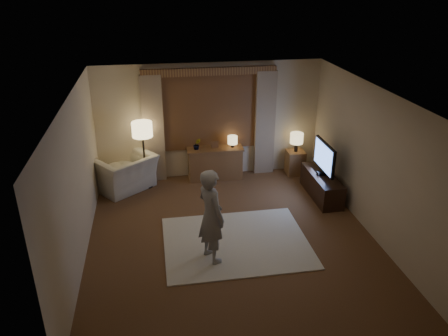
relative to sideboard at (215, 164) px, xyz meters
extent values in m
cube|color=brown|center=(-0.08, -2.50, -0.36)|extent=(5.00, 5.50, 0.02)
cube|color=silver|center=(-0.08, -2.50, 2.26)|extent=(5.00, 5.50, 0.02)
cube|color=beige|center=(-0.08, 0.26, 0.95)|extent=(5.00, 0.02, 2.60)
cube|color=beige|center=(-0.08, -5.26, 0.95)|extent=(5.00, 0.02, 2.60)
cube|color=beige|center=(-2.59, -2.50, 0.95)|extent=(0.02, 5.50, 2.60)
cube|color=beige|center=(2.43, -2.50, 0.95)|extent=(0.02, 5.50, 2.60)
cube|color=black|center=(-0.08, 0.23, 1.20)|extent=(2.00, 0.01, 1.70)
cube|color=brown|center=(-0.08, 0.22, 1.20)|extent=(2.08, 0.04, 1.78)
cube|color=tan|center=(-1.33, 0.15, 0.85)|extent=(0.45, 0.12, 2.40)
cube|color=tan|center=(1.17, 0.15, 0.85)|extent=(0.45, 0.12, 2.40)
cube|color=brown|center=(-0.08, 0.17, 2.07)|extent=(2.90, 0.14, 0.16)
cube|color=beige|center=(-0.03, -2.66, -0.34)|extent=(2.50, 2.00, 0.02)
cube|color=brown|center=(0.00, 0.00, 0.00)|extent=(1.20, 0.40, 0.70)
cube|color=brown|center=(0.00, 0.00, 0.45)|extent=(0.16, 0.02, 0.20)
imported|color=#999999|center=(-0.40, 0.00, 0.50)|extent=(0.17, 0.13, 0.30)
cylinder|color=black|center=(0.40, 0.00, 0.41)|extent=(0.08, 0.08, 0.12)
cylinder|color=#FFE099|center=(0.40, 0.00, 0.56)|extent=(0.22, 0.22, 0.18)
cylinder|color=black|center=(-1.56, -0.16, -0.34)|extent=(0.31, 0.31, 0.03)
cylinder|color=black|center=(-1.56, -0.16, 0.24)|extent=(0.04, 0.04, 1.18)
cylinder|color=#FFE099|center=(-1.56, -0.16, 0.98)|extent=(0.43, 0.43, 0.31)
imported|color=beige|center=(-2.01, -0.20, 0.04)|extent=(1.57, 1.54, 0.77)
cube|color=brown|center=(1.88, -0.05, -0.07)|extent=(0.40, 0.40, 0.56)
cylinder|color=black|center=(1.88, -0.05, 0.31)|extent=(0.08, 0.08, 0.20)
cylinder|color=#FFE099|center=(1.88, -0.05, 0.53)|extent=(0.30, 0.30, 0.24)
cube|color=black|center=(2.07, -1.25, -0.10)|extent=(0.45, 1.40, 0.50)
cube|color=black|center=(2.07, -1.25, 0.18)|extent=(0.24, 0.11, 0.07)
cube|color=black|center=(2.07, -1.25, 0.56)|extent=(0.05, 0.98, 0.60)
cube|color=#5887F0|center=(2.04, -1.25, 0.56)|extent=(0.00, 0.91, 0.54)
imported|color=#B0AAA3|center=(-0.52, -3.07, 0.47)|extent=(0.59, 0.69, 1.60)
camera|label=1|loc=(-1.30, -8.99, 3.98)|focal=35.00mm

